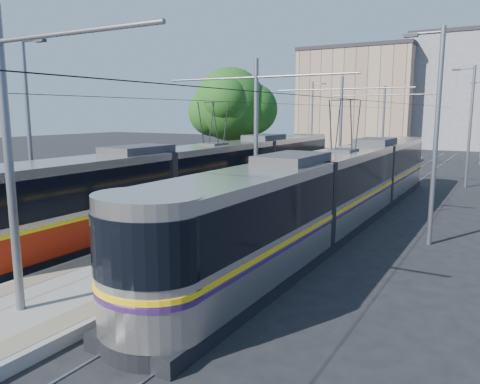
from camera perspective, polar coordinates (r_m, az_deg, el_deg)
The scene contains 12 objects.
ground at distance 15.29m, azimuth -12.56°, elevation -9.54°, with size 160.00×160.00×0.00m, color black.
platform at distance 29.67m, azimuth 10.12°, elevation 0.16°, with size 4.00×50.00×0.30m, color gray.
tactile_strip_left at distance 30.16m, azimuth 7.54°, elevation 0.68°, with size 0.70×50.00×0.01m, color gray.
tactile_strip_right at distance 29.19m, azimuth 12.80°, elevation 0.23°, with size 0.70×50.00×0.01m, color gray.
rails at distance 29.69m, azimuth 10.11°, elevation -0.10°, with size 8.71×70.00×0.03m.
tram_left at distance 24.83m, azimuth -3.20°, elevation 2.10°, with size 2.43×29.06×5.50m.
tram_right at distance 21.12m, azimuth 12.35°, elevation 0.97°, with size 2.43×27.68×5.50m.
catenary at distance 26.62m, azimuth 8.28°, elevation 8.60°, with size 9.20×70.00×7.00m.
street_lamps at distance 33.08m, azimuth 12.72°, elevation 8.06°, with size 15.18×38.22×8.00m.
shelter at distance 27.47m, azimuth 9.41°, elevation 2.49°, with size 0.75×1.16×2.48m.
tree at distance 32.70m, azimuth -0.50°, elevation 10.46°, with size 5.52×5.10×8.02m.
building_left at distance 73.34m, azimuth 14.51°, elevation 11.05°, with size 16.32×12.24×14.26m.
Camera 1 is at (9.87, -10.56, 4.97)m, focal length 35.00 mm.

